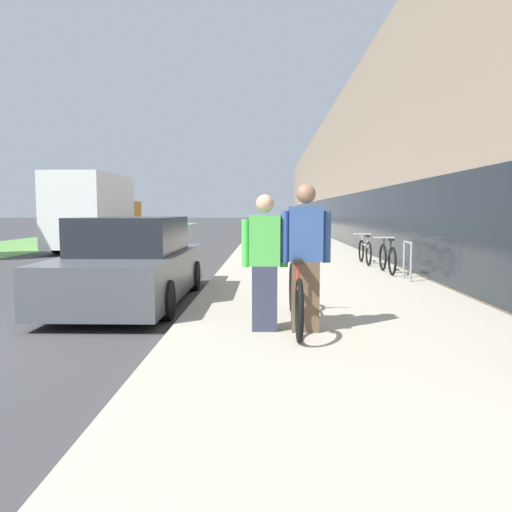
# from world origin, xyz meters

# --- Properties ---
(sidewalk_slab) EXTENTS (4.75, 70.00, 0.12)m
(sidewalk_slab) POSITION_xyz_m (6.04, 21.00, 0.06)
(sidewalk_slab) COLOR #B2AA99
(sidewalk_slab) RESTS_ON ground
(storefront_facade) EXTENTS (10.01, 70.00, 7.40)m
(storefront_facade) POSITION_xyz_m (13.46, 29.00, 3.69)
(storefront_facade) COLOR gray
(storefront_facade) RESTS_ON ground
(lawn_strip) EXTENTS (5.11, 70.00, 0.03)m
(lawn_strip) POSITION_xyz_m (-6.62, 25.00, 0.02)
(lawn_strip) COLOR #5B9347
(lawn_strip) RESTS_ON ground
(tandem_bicycle) EXTENTS (0.52, 2.47, 0.93)m
(tandem_bicycle) POSITION_xyz_m (5.28, 1.06, 0.52)
(tandem_bicycle) COLOR black
(tandem_bicycle) RESTS_ON sidewalk_slab
(person_rider) EXTENTS (0.62, 0.24, 1.83)m
(person_rider) POSITION_xyz_m (5.39, 0.76, 1.04)
(person_rider) COLOR brown
(person_rider) RESTS_ON sidewalk_slab
(person_bystander) EXTENTS (0.58, 0.23, 1.71)m
(person_bystander) POSITION_xyz_m (4.88, 0.79, 0.98)
(person_bystander) COLOR #33384C
(person_bystander) RESTS_ON sidewalk_slab
(bike_rack_hoop) EXTENTS (0.05, 0.60, 0.84)m
(bike_rack_hoop) POSITION_xyz_m (7.95, 5.42, 0.63)
(bike_rack_hoop) COLOR gray
(bike_rack_hoop) RESTS_ON sidewalk_slab
(cruiser_bike_nearest) EXTENTS (0.52, 1.63, 0.85)m
(cruiser_bike_nearest) POSITION_xyz_m (7.81, 6.67, 0.48)
(cruiser_bike_nearest) COLOR black
(cruiser_bike_nearest) RESTS_ON sidewalk_slab
(cruiser_bike_middle) EXTENTS (0.52, 1.74, 0.84)m
(cruiser_bike_middle) POSITION_xyz_m (7.67, 8.77, 0.48)
(cruiser_bike_middle) COLOR black
(cruiser_bike_middle) RESTS_ON sidewalk_slab
(parked_sedan_curbside) EXTENTS (1.93, 4.68, 1.51)m
(parked_sedan_curbside) POSITION_xyz_m (2.53, 3.27, 0.69)
(parked_sedan_curbside) COLOR #4C5156
(parked_sedan_curbside) RESTS_ON ground
(moving_truck) EXTENTS (2.22, 6.41, 3.04)m
(moving_truck) POSITION_xyz_m (-2.11, 14.81, 1.53)
(moving_truck) COLOR orange
(moving_truck) RESTS_ON ground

